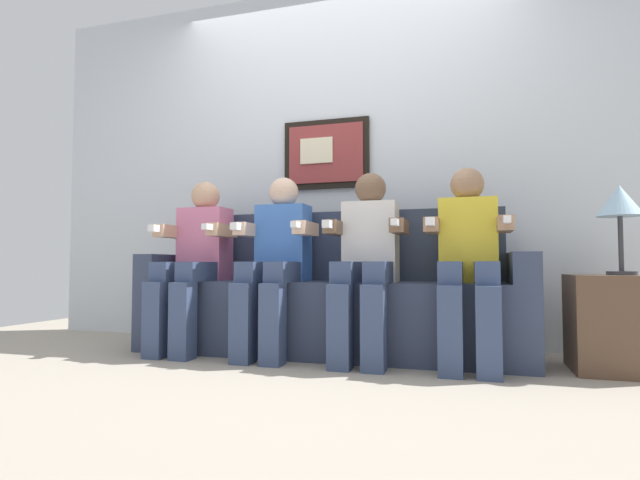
{
  "coord_description": "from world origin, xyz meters",
  "views": [
    {
      "loc": [
        0.85,
        -2.67,
        0.56
      ],
      "look_at": [
        0.0,
        0.15,
        0.7
      ],
      "focal_mm": 27.76,
      "sensor_mm": 36.0,
      "label": 1
    }
  ],
  "objects_px": {
    "couch": "(328,303)",
    "person_leftmost": "(195,256)",
    "table_lamp": "(620,205)",
    "person_rightmost": "(468,255)",
    "person_left_center": "(276,256)",
    "person_right_center": "(367,256)",
    "spare_remote_on_table": "(624,273)",
    "side_table_right": "(612,324)"
  },
  "relations": [
    {
      "from": "person_left_center",
      "to": "table_lamp",
      "type": "bearing_deg",
      "value": 0.37
    },
    {
      "from": "couch",
      "to": "table_lamp",
      "type": "height_order",
      "value": "table_lamp"
    },
    {
      "from": "person_leftmost",
      "to": "person_rightmost",
      "type": "relative_size",
      "value": 1.0
    },
    {
      "from": "person_left_center",
      "to": "table_lamp",
      "type": "relative_size",
      "value": 2.41
    },
    {
      "from": "couch",
      "to": "spare_remote_on_table",
      "type": "height_order",
      "value": "couch"
    },
    {
      "from": "couch",
      "to": "person_leftmost",
      "type": "xyz_separation_m",
      "value": [
        -0.85,
        -0.17,
        0.29
      ]
    },
    {
      "from": "person_leftmost",
      "to": "spare_remote_on_table",
      "type": "distance_m",
      "value": 2.45
    },
    {
      "from": "person_right_center",
      "to": "spare_remote_on_table",
      "type": "height_order",
      "value": "person_right_center"
    },
    {
      "from": "couch",
      "to": "person_leftmost",
      "type": "height_order",
      "value": "person_leftmost"
    },
    {
      "from": "person_leftmost",
      "to": "person_left_center",
      "type": "xyz_separation_m",
      "value": [
        0.56,
        0.0,
        0.0
      ]
    },
    {
      "from": "couch",
      "to": "table_lamp",
      "type": "distance_m",
      "value": 1.69
    },
    {
      "from": "person_right_center",
      "to": "person_rightmost",
      "type": "relative_size",
      "value": 1.0
    },
    {
      "from": "couch",
      "to": "person_right_center",
      "type": "xyz_separation_m",
      "value": [
        0.28,
        -0.17,
        0.29
      ]
    },
    {
      "from": "table_lamp",
      "to": "person_rightmost",
      "type": "bearing_deg",
      "value": -179.07
    },
    {
      "from": "spare_remote_on_table",
      "to": "side_table_right",
      "type": "bearing_deg",
      "value": 146.13
    },
    {
      "from": "spare_remote_on_table",
      "to": "person_rightmost",
      "type": "bearing_deg",
      "value": -177.91
    },
    {
      "from": "person_left_center",
      "to": "person_rightmost",
      "type": "height_order",
      "value": "same"
    },
    {
      "from": "side_table_right",
      "to": "spare_remote_on_table",
      "type": "distance_m",
      "value": 0.27
    },
    {
      "from": "couch",
      "to": "side_table_right",
      "type": "bearing_deg",
      "value": -3.96
    },
    {
      "from": "couch",
      "to": "side_table_right",
      "type": "relative_size",
      "value": 4.81
    },
    {
      "from": "couch",
      "to": "person_rightmost",
      "type": "relative_size",
      "value": 2.17
    },
    {
      "from": "couch",
      "to": "table_lamp",
      "type": "bearing_deg",
      "value": -5.63
    },
    {
      "from": "table_lamp",
      "to": "spare_remote_on_table",
      "type": "height_order",
      "value": "table_lamp"
    },
    {
      "from": "spare_remote_on_table",
      "to": "couch",
      "type": "bearing_deg",
      "value": 174.96
    },
    {
      "from": "person_left_center",
      "to": "person_rightmost",
      "type": "relative_size",
      "value": 1.0
    },
    {
      "from": "person_leftmost",
      "to": "person_rightmost",
      "type": "distance_m",
      "value": 1.69
    },
    {
      "from": "person_rightmost",
      "to": "person_leftmost",
      "type": "bearing_deg",
      "value": 180.0
    },
    {
      "from": "couch",
      "to": "person_left_center",
      "type": "xyz_separation_m",
      "value": [
        -0.28,
        -0.17,
        0.29
      ]
    },
    {
      "from": "person_leftmost",
      "to": "spare_remote_on_table",
      "type": "bearing_deg",
      "value": 0.65
    },
    {
      "from": "side_table_right",
      "to": "person_left_center",
      "type": "bearing_deg",
      "value": -178.08
    },
    {
      "from": "person_right_center",
      "to": "spare_remote_on_table",
      "type": "xyz_separation_m",
      "value": [
        1.32,
        0.03,
        -0.1
      ]
    },
    {
      "from": "person_leftmost",
      "to": "table_lamp",
      "type": "distance_m",
      "value": 2.45
    },
    {
      "from": "person_left_center",
      "to": "person_right_center",
      "type": "xyz_separation_m",
      "value": [
        0.56,
        0.0,
        0.0
      ]
    },
    {
      "from": "side_table_right",
      "to": "spare_remote_on_table",
      "type": "height_order",
      "value": "spare_remote_on_table"
    },
    {
      "from": "person_rightmost",
      "to": "couch",
      "type": "bearing_deg",
      "value": 168.72
    },
    {
      "from": "person_leftmost",
      "to": "table_lamp",
      "type": "relative_size",
      "value": 2.41
    },
    {
      "from": "person_leftmost",
      "to": "person_right_center",
      "type": "relative_size",
      "value": 1.0
    },
    {
      "from": "person_right_center",
      "to": "side_table_right",
      "type": "xyz_separation_m",
      "value": [
        1.27,
        0.06,
        -0.36
      ]
    },
    {
      "from": "side_table_right",
      "to": "spare_remote_on_table",
      "type": "relative_size",
      "value": 3.85
    },
    {
      "from": "person_left_center",
      "to": "side_table_right",
      "type": "bearing_deg",
      "value": 1.92
    },
    {
      "from": "person_rightmost",
      "to": "person_right_center",
      "type": "bearing_deg",
      "value": 180.0
    },
    {
      "from": "couch",
      "to": "person_rightmost",
      "type": "distance_m",
      "value": 0.91
    }
  ]
}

